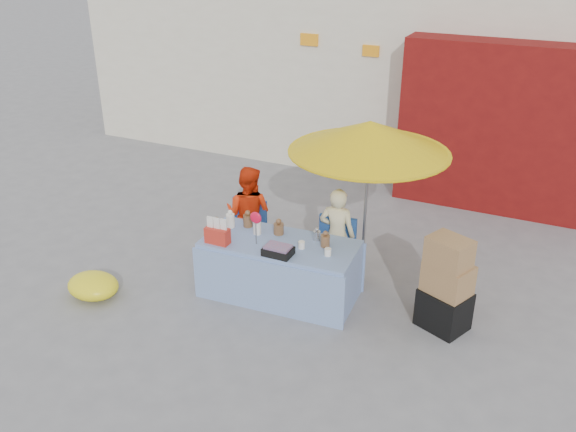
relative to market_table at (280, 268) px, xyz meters
The scene contains 9 objects.
ground 0.61m from the market_table, 114.79° to the right, with size 80.00×80.00×0.00m, color slate.
market_table is the anchor object (origin of this frame).
chair_left 0.92m from the market_table, 146.78° to the left, with size 0.51×0.51×0.85m.
chair_right 0.71m from the market_table, 45.94° to the left, with size 0.51×0.51×0.85m.
vendor_orange 1.04m from the market_table, 140.25° to the left, with size 0.64×0.50×1.33m, color red.
vendor_beige 0.84m from the market_table, 52.58° to the left, with size 0.46×0.30×1.25m, color beige.
umbrella 1.88m from the market_table, 44.97° to the left, with size 1.90×1.90×2.09m.
box_stack 1.96m from the market_table, ahead, with size 0.63×0.58×1.12m.
tarp_bundle 2.28m from the market_table, 153.45° to the right, with size 0.66×0.53×0.30m, color yellow.
Camera 1 is at (3.01, -5.27, 4.11)m, focal length 38.00 mm.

